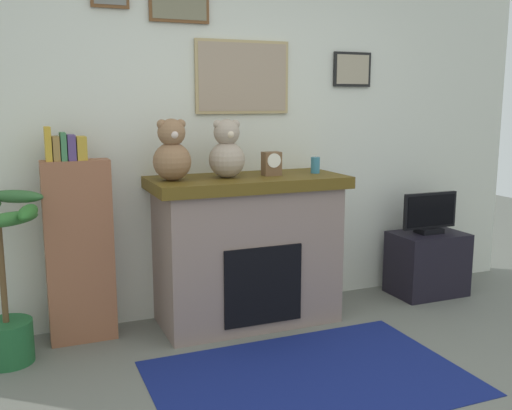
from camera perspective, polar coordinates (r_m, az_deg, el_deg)
back_wall at (r=4.31m, az=-3.30°, el=6.80°), size 5.20×0.15×2.60m
fireplace at (r=4.12m, az=-0.88°, el=-4.31°), size 1.34×0.64×1.04m
bookshelf at (r=3.93m, az=-16.91°, el=-3.88°), size 0.42×0.16×1.40m
potted_plant at (r=3.79m, az=-23.33°, el=-7.84°), size 0.56×0.57×1.02m
tv_stand at (r=4.96m, az=16.37°, el=-5.50°), size 0.57×0.40×0.51m
television at (r=4.87m, az=16.62°, el=-0.88°), size 0.49×0.14×0.33m
area_rug at (r=3.47m, az=5.28°, el=-16.44°), size 1.77×1.17×0.01m
candle_jar at (r=4.22m, az=5.82°, el=3.90°), size 0.06×0.06×0.12m
mantel_clock at (r=4.06m, az=1.53°, el=4.07°), size 0.12×0.09×0.16m
teddy_bear_brown at (r=3.82m, az=-8.21°, el=5.05°), size 0.25×0.25×0.40m
teddy_bear_grey at (r=3.93m, az=-2.87°, el=5.23°), size 0.24×0.24×0.39m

